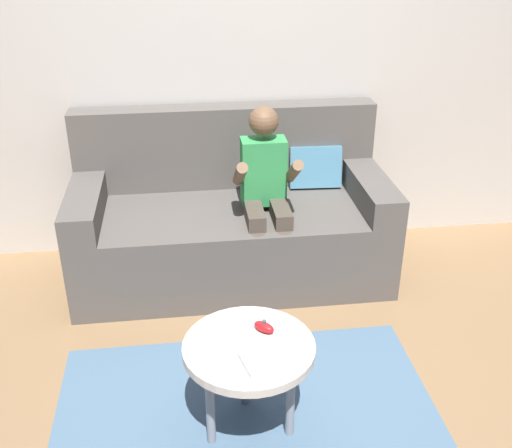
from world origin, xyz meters
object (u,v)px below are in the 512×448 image
couch (232,221)px  game_remote_white_near_edge (249,364)px  coffee_table (249,354)px  person_seated_on_couch (266,191)px  nunchuk_red (264,327)px

couch → game_remote_white_near_edge: bearing=-92.8°
couch → coffee_table: size_ratio=3.42×
person_seated_on_couch → coffee_table: size_ratio=1.99×
coffee_table → nunchuk_red: 0.12m
couch → game_remote_white_near_edge: couch is taller
person_seated_on_couch → coffee_table: person_seated_on_couch is taller
couch → game_remote_white_near_edge: (-0.07, -1.41, 0.13)m
coffee_table → nunchuk_red: size_ratio=5.37×
coffee_table → nunchuk_red: nunchuk_red is taller
person_seated_on_couch → game_remote_white_near_edge: 1.25m
person_seated_on_couch → couch: bearing=132.1°
nunchuk_red → game_remote_white_near_edge: bearing=-112.9°
game_remote_white_near_edge → nunchuk_red: size_ratio=1.51×
person_seated_on_couch → nunchuk_red: size_ratio=10.66×
couch → person_seated_on_couch: bearing=-47.9°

